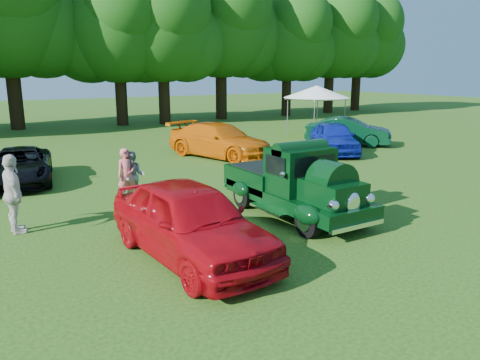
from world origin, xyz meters
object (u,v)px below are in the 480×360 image
spectator_white (13,194)px  canopy_tent (317,92)px  hero_pickup (294,185)px  back_car_green (348,131)px  back_car_blue (334,138)px  spectator_grey (133,176)px  red_convertible (190,221)px  spectator_pink (127,175)px  back_car_black (20,166)px  back_car_orange (220,140)px

spectator_white → canopy_tent: bearing=-64.9°
hero_pickup → back_car_green: hero_pickup is taller
back_car_blue → canopy_tent: 6.75m
spectator_grey → back_car_green: bearing=48.5°
red_convertible → spectator_pink: (0.28, 4.90, -0.00)m
back_car_black → back_car_blue: 13.45m
hero_pickup → canopy_tent: size_ratio=1.17×
back_car_green → back_car_orange: bearing=136.5°
spectator_pink → spectator_white: 3.46m
back_car_orange → back_car_green: bearing=-22.9°
hero_pickup → red_convertible: size_ratio=1.01×
red_convertible → back_car_green: bearing=30.9°
back_car_orange → spectator_white: (-9.11, -6.36, 0.20)m
canopy_tent → spectator_grey: bearing=-149.3°
back_car_black → back_car_green: bearing=11.5°
back_car_black → back_car_green: 15.77m
canopy_tent → back_car_black: bearing=-165.6°
back_car_black → back_car_orange: 8.37m
hero_pickup → red_convertible: bearing=-161.0°
back_car_black → spectator_grey: size_ratio=2.95×
red_convertible → spectator_pink: 4.91m
back_car_orange → spectator_pink: size_ratio=3.26×
canopy_tent → hero_pickup: bearing=-132.5°
red_convertible → back_car_black: size_ratio=1.07×
spectator_pink → spectator_grey: (0.20, 0.02, -0.06)m
canopy_tent → spectator_white: bearing=-150.8°
hero_pickup → spectator_grey: 4.86m
hero_pickup → spectator_white: bearing=160.8°
red_convertible → canopy_tent: size_ratio=1.16×
spectator_pink → spectator_white: (-3.18, -1.34, 0.16)m
red_convertible → spectator_pink: size_ratio=2.94×
back_car_blue → spectator_grey: size_ratio=2.92×
red_convertible → canopy_tent: 20.08m
spectator_white → canopy_tent: canopy_tent is taller
back_car_black → back_car_blue: back_car_blue is taller
hero_pickup → back_car_blue: (7.61, 6.72, -0.07)m
hero_pickup → back_car_green: (9.97, 8.20, -0.09)m
back_car_green → spectator_grey: (-13.16, -4.54, 0.02)m
hero_pickup → spectator_pink: hero_pickup is taller
back_car_orange → back_car_green: size_ratio=1.20×
spectator_grey → spectator_pink: bearing=-143.5°
hero_pickup → spectator_grey: bearing=131.1°
hero_pickup → red_convertible: 3.89m
hero_pickup → back_car_green: 12.91m
spectator_pink → canopy_tent: bearing=24.4°
back_car_black → spectator_pink: spectator_pink is taller
hero_pickup → spectator_grey: size_ratio=3.21×
hero_pickup → spectator_grey: (-3.19, 3.66, -0.06)m
spectator_pink → back_car_black: bearing=113.8°
back_car_orange → hero_pickup: bearing=-125.8°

